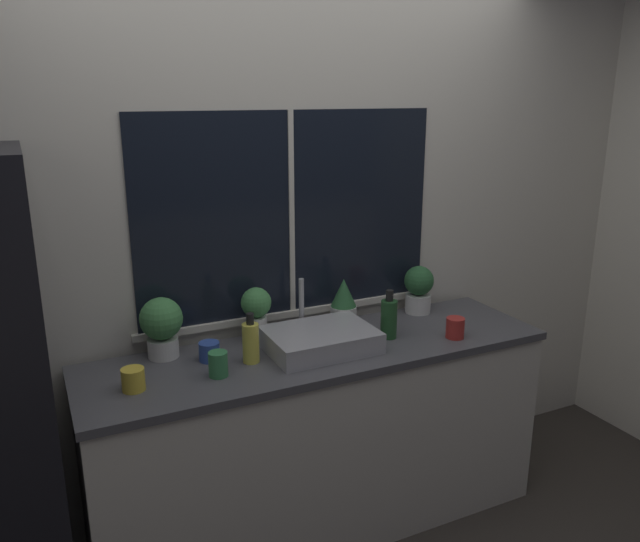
{
  "coord_description": "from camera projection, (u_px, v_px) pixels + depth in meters",
  "views": [
    {
      "loc": [
        -1.09,
        -1.99,
        1.95
      ],
      "look_at": [
        -0.0,
        0.28,
        1.23
      ],
      "focal_mm": 35.0,
      "sensor_mm": 36.0,
      "label": 1
    }
  ],
  "objects": [
    {
      "name": "wall_back",
      "position": [
        288.0,
        228.0,
        2.88
      ],
      "size": [
        8.0,
        0.09,
        2.7
      ],
      "color": "silver",
      "rests_on": "ground_plane"
    },
    {
      "name": "wall_right",
      "position": [
        499.0,
        180.0,
        4.49
      ],
      "size": [
        0.06,
        7.0,
        2.7
      ],
      "color": "silver",
      "rests_on": "ground_plane"
    },
    {
      "name": "counter",
      "position": [
        321.0,
        438.0,
        2.83
      ],
      "size": [
        2.06,
        0.57,
        0.88
      ],
      "color": "silver",
      "rests_on": "ground_plane"
    },
    {
      "name": "sink",
      "position": [
        320.0,
        339.0,
        2.69
      ],
      "size": [
        0.46,
        0.39,
        0.27
      ],
      "color": "#ADADB2",
      "rests_on": "counter"
    },
    {
      "name": "potted_plant_far_left",
      "position": [
        162.0,
        324.0,
        2.58
      ],
      "size": [
        0.18,
        0.18,
        0.26
      ],
      "color": "white",
      "rests_on": "counter"
    },
    {
      "name": "potted_plant_center_left",
      "position": [
        256.0,
        310.0,
        2.76
      ],
      "size": [
        0.13,
        0.13,
        0.25
      ],
      "color": "white",
      "rests_on": "counter"
    },
    {
      "name": "potted_plant_center_right",
      "position": [
        343.0,
        303.0,
        2.95
      ],
      "size": [
        0.13,
        0.13,
        0.23
      ],
      "color": "white",
      "rests_on": "counter"
    },
    {
      "name": "potted_plant_far_right",
      "position": [
        419.0,
        288.0,
        3.12
      ],
      "size": [
        0.15,
        0.15,
        0.24
      ],
      "color": "white",
      "rests_on": "counter"
    },
    {
      "name": "soap_bottle",
      "position": [
        251.0,
        342.0,
        2.55
      ],
      "size": [
        0.07,
        0.07,
        0.21
      ],
      "color": "#DBD14C",
      "rests_on": "counter"
    },
    {
      "name": "bottle_tall",
      "position": [
        389.0,
        318.0,
        2.8
      ],
      "size": [
        0.07,
        0.07,
        0.22
      ],
      "color": "#235128",
      "rests_on": "counter"
    },
    {
      "name": "mug_green",
      "position": [
        218.0,
        364.0,
        2.43
      ],
      "size": [
        0.08,
        0.08,
        0.1
      ],
      "color": "#38844C",
      "rests_on": "counter"
    },
    {
      "name": "mug_red",
      "position": [
        455.0,
        328.0,
        2.82
      ],
      "size": [
        0.08,
        0.08,
        0.09
      ],
      "color": "#B72D28",
      "rests_on": "counter"
    },
    {
      "name": "mug_blue",
      "position": [
        209.0,
        351.0,
        2.58
      ],
      "size": [
        0.09,
        0.09,
        0.08
      ],
      "color": "#3351AD",
      "rests_on": "counter"
    },
    {
      "name": "mug_yellow",
      "position": [
        133.0,
        379.0,
        2.32
      ],
      "size": [
        0.09,
        0.09,
        0.09
      ],
      "color": "gold",
      "rests_on": "counter"
    }
  ]
}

